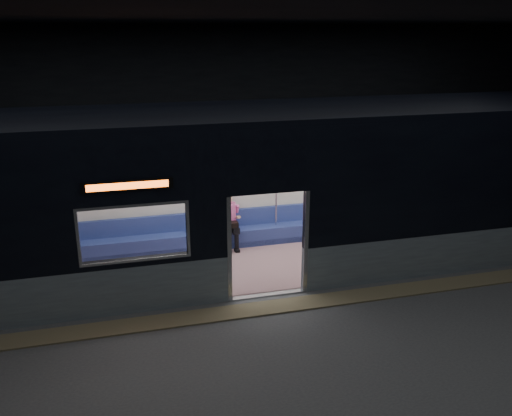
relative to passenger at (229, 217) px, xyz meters
name	(u,v)px	position (x,y,z in m)	size (l,w,h in m)	color
station_floor	(284,323)	(0.19, -3.55, -0.76)	(24.00, 14.00, 0.01)	#47494C
station_envelope	(288,111)	(0.19, -3.55, 2.91)	(24.00, 14.00, 5.00)	black
tactile_strip	(275,307)	(0.19, -3.00, -0.74)	(22.80, 0.50, 0.03)	#8C7F59
metro_car	(248,182)	(0.19, -1.00, 1.09)	(18.00, 3.04, 3.35)	#8B9FA6
passenger	(229,217)	(0.00, 0.00, 0.00)	(0.36, 0.62, 1.27)	black
handbag	(233,225)	(0.04, -0.20, -0.11)	(0.23, 0.20, 0.12)	black
transit_map	(426,170)	(5.19, 0.31, 0.69)	(0.92, 0.03, 0.60)	white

